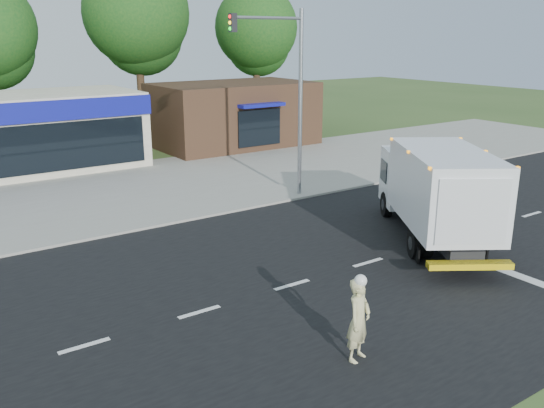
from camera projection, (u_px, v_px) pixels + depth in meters
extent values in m
plane|color=#385123|center=(368.00, 263.00, 18.27)|extent=(120.00, 120.00, 0.00)
cube|color=black|center=(368.00, 263.00, 18.27)|extent=(60.00, 14.00, 0.02)
cube|color=gray|center=(235.00, 202.00, 24.73)|extent=(60.00, 2.40, 0.12)
cube|color=gray|center=(177.00, 176.00, 29.33)|extent=(60.00, 9.00, 0.02)
cube|color=silver|center=(84.00, 346.00, 13.38)|extent=(1.20, 0.15, 0.01)
cube|color=silver|center=(199.00, 312.00, 15.01)|extent=(1.20, 0.15, 0.01)
cube|color=silver|center=(292.00, 285.00, 16.63)|extent=(1.20, 0.15, 0.01)
cube|color=silver|center=(368.00, 262.00, 18.26)|extent=(1.20, 0.15, 0.01)
cube|color=silver|center=(431.00, 244.00, 19.89)|extent=(1.20, 0.15, 0.01)
cube|color=silver|center=(485.00, 228.00, 21.52)|extent=(1.20, 0.15, 0.01)
cube|color=silver|center=(532.00, 214.00, 23.15)|extent=(1.20, 0.15, 0.01)
cube|color=silver|center=(509.00, 272.00, 17.52)|extent=(0.40, 7.00, 0.01)
cube|color=black|center=(440.00, 229.00, 19.24)|extent=(3.66, 4.88, 0.36)
cube|color=white|center=(413.00, 177.00, 22.50)|extent=(2.98, 2.93, 2.16)
cube|color=black|center=(407.00, 167.00, 23.38)|extent=(1.73, 1.19, 0.93)
cube|color=white|center=(444.00, 187.00, 18.83)|extent=(4.87, 5.67, 2.42)
cube|color=silver|center=(473.00, 212.00, 16.36)|extent=(1.76, 1.17, 1.96)
cube|color=yellow|center=(470.00, 265.00, 16.62)|extent=(2.27, 1.64, 0.19)
cube|color=orange|center=(447.00, 152.00, 18.50)|extent=(4.79, 5.51, 0.08)
cylinder|color=black|center=(387.00, 204.00, 22.83)|extent=(0.80, 1.00, 0.99)
cylinder|color=black|center=(435.00, 204.00, 22.89)|extent=(0.80, 1.00, 0.99)
cylinder|color=black|center=(415.00, 243.00, 18.59)|extent=(0.80, 1.00, 0.99)
cylinder|color=black|center=(478.00, 242.00, 18.65)|extent=(0.80, 1.00, 0.99)
imported|color=#CDC488|center=(359.00, 320.00, 12.59)|extent=(0.82, 0.68, 1.93)
sphere|color=white|center=(361.00, 281.00, 12.33)|extent=(0.28, 0.28, 0.28)
cube|color=#382316|center=(234.00, 114.00, 37.31)|extent=(10.00, 6.00, 4.00)
cube|color=navy|center=(260.00, 105.00, 34.60)|extent=(3.00, 1.20, 0.20)
cube|color=black|center=(259.00, 128.00, 35.04)|extent=(3.00, 0.12, 2.20)
cylinder|color=gray|center=(300.00, 106.00, 24.77)|extent=(0.18, 0.18, 8.00)
cylinder|color=gray|center=(267.00, 18.00, 22.82)|extent=(3.40, 0.12, 0.12)
cube|color=black|center=(233.00, 23.00, 22.01)|extent=(0.25, 0.25, 0.70)
cylinder|color=#332114|center=(140.00, 78.00, 41.46)|extent=(0.56, 0.56, 7.84)
sphere|color=#144718|center=(136.00, 13.00, 40.19)|extent=(7.39, 7.39, 7.39)
sphere|color=#144718|center=(142.00, 35.00, 41.27)|extent=(5.82, 5.82, 5.82)
cylinder|color=#332114|center=(257.00, 78.00, 47.01)|extent=(0.56, 0.56, 7.00)
sphere|color=#144718|center=(256.00, 27.00, 45.87)|extent=(6.60, 6.60, 6.60)
sphere|color=#144718|center=(258.00, 44.00, 46.91)|extent=(5.20, 5.20, 5.20)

